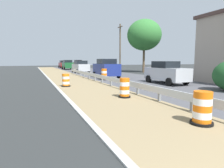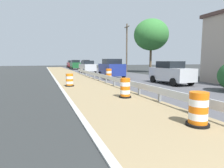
# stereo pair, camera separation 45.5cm
# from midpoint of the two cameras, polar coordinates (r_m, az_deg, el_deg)

# --- Properties ---
(traffic_barrel_nearest) EXTENTS (0.70, 0.70, 1.04)m
(traffic_barrel_nearest) POSITION_cam_midpoint_polar(r_m,az_deg,el_deg) (6.45, 26.30, -7.18)
(traffic_barrel_nearest) COLOR orange
(traffic_barrel_nearest) RESTS_ON ground
(traffic_barrel_close) EXTENTS (0.65, 0.65, 1.05)m
(traffic_barrel_close) POSITION_cam_midpoint_polar(r_m,az_deg,el_deg) (10.18, 5.25, -1.45)
(traffic_barrel_close) COLOR orange
(traffic_barrel_close) RESTS_ON ground
(traffic_barrel_mid) EXTENTS (0.68, 0.68, 0.97)m
(traffic_barrel_mid) POSITION_cam_midpoint_polar(r_m,az_deg,el_deg) (14.92, -11.76, 0.99)
(traffic_barrel_mid) COLOR orange
(traffic_barrel_mid) RESTS_ON ground
(traffic_barrel_far) EXTENTS (0.71, 0.71, 1.15)m
(traffic_barrel_far) POSITION_cam_midpoint_polar(r_m,az_deg,el_deg) (19.37, -0.29, 2.75)
(traffic_barrel_far) COLOR orange
(traffic_barrel_far) RESTS_ON ground
(car_lead_near_lane) EXTENTS (2.23, 4.43, 2.16)m
(car_lead_near_lane) POSITION_cam_midpoint_polar(r_m,az_deg,el_deg) (21.97, 0.39, 4.72)
(car_lead_near_lane) COLOR navy
(car_lead_near_lane) RESTS_ON ground
(car_trailing_near_lane) EXTENTS (2.11, 4.12, 2.06)m
(car_trailing_near_lane) POSITION_cam_midpoint_polar(r_m,az_deg,el_deg) (28.87, 1.23, 5.18)
(car_trailing_near_lane) COLOR #195128
(car_trailing_near_lane) RESTS_ON ground
(car_lead_far_lane) EXTENTS (2.18, 4.51, 2.10)m
(car_lead_far_lane) POSITION_cam_midpoint_polar(r_m,az_deg,el_deg) (44.02, -10.69, 5.72)
(car_lead_far_lane) COLOR #195128
(car_lead_far_lane) RESTS_ON ground
(car_mid_far_lane) EXTENTS (1.98, 4.22, 1.92)m
(car_mid_far_lane) POSITION_cam_midpoint_polar(r_m,az_deg,el_deg) (16.90, 17.94, 3.26)
(car_mid_far_lane) COLOR silver
(car_mid_far_lane) RESTS_ON ground
(car_trailing_far_lane) EXTENTS (2.02, 4.79, 2.00)m
(car_trailing_far_lane) POSITION_cam_midpoint_polar(r_m,az_deg,el_deg) (52.52, -11.91, 5.84)
(car_trailing_far_lane) COLOR maroon
(car_trailing_far_lane) RESTS_ON ground
(car_distant_a) EXTENTS (2.15, 4.40, 2.13)m
(car_distant_a) POSITION_cam_midpoint_polar(r_m,az_deg,el_deg) (48.73, -7.59, 5.91)
(car_distant_a) COLOR maroon
(car_distant_a) RESTS_ON ground
(car_distant_b) EXTENTS (2.17, 4.64, 1.96)m
(car_distant_b) POSITION_cam_midpoint_polar(r_m,az_deg,el_deg) (31.79, -7.02, 5.21)
(car_distant_b) COLOR silver
(car_distant_b) RESTS_ON ground
(utility_pole_mid) EXTENTS (0.24, 1.80, 8.03)m
(utility_pole_mid) POSITION_cam_midpoint_polar(r_m,az_deg,el_deg) (32.63, 4.84, 10.89)
(utility_pole_mid) COLOR brown
(utility_pole_mid) RESTS_ON ground
(tree_roadside) EXTENTS (5.56, 5.56, 8.61)m
(tree_roadside) POSITION_cam_midpoint_polar(r_m,az_deg,el_deg) (32.37, 12.06, 14.21)
(tree_roadside) COLOR brown
(tree_roadside) RESTS_ON ground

